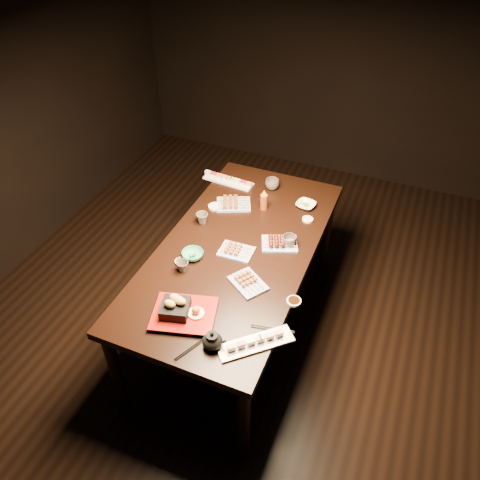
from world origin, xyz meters
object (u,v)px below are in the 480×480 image
at_px(edamame_bowl_green, 193,255).
at_px(teacup_mid_right, 289,241).
at_px(yakitori_plate_center, 236,249).
at_px(teapot, 212,340).
at_px(sushi_platter_near, 256,341).
at_px(teacup_far_right, 272,184).
at_px(condiment_bottle, 264,200).
at_px(yakitori_plate_left, 234,202).
at_px(sushi_platter_far, 228,179).
at_px(yakitori_plate_right, 248,281).
at_px(edamame_bowl_cream, 306,205).
at_px(dining_table, 237,290).
at_px(teacup_far_left, 202,218).
at_px(tempura_tray, 183,308).
at_px(teacup_near_left, 183,266).

height_order(edamame_bowl_green, teacup_mid_right, teacup_mid_right).
height_order(yakitori_plate_center, teapot, teapot).
bearing_deg(edamame_bowl_green, sushi_platter_near, -38.08).
relative_size(teacup_far_right, condiment_bottle, 0.65).
distance_m(sushi_platter_near, yakitori_plate_left, 1.17).
bearing_deg(sushi_platter_far, condiment_bottle, 154.07).
distance_m(yakitori_plate_right, teapot, 0.46).
bearing_deg(teapot, sushi_platter_near, 14.66).
height_order(sushi_platter_near, edamame_bowl_cream, sushi_platter_near).
height_order(dining_table, teapot, teapot).
xyz_separation_m(edamame_bowl_green, teacup_mid_right, (0.50, 0.33, 0.01)).
relative_size(sushi_platter_far, teacup_mid_right, 4.21).
distance_m(teacup_mid_right, teacup_far_left, 0.59).
xyz_separation_m(edamame_bowl_cream, teacup_far_left, (-0.57, -0.43, 0.02)).
xyz_separation_m(edamame_bowl_cream, condiment_bottle, (-0.26, -0.13, 0.06)).
distance_m(tempura_tray, teacup_far_left, 0.79).
bearing_deg(tempura_tray, teacup_far_left, 93.70).
bearing_deg(teacup_far_right, sushi_platter_far, -173.17).
height_order(tempura_tray, teacup_near_left, tempura_tray).
xyz_separation_m(sushi_platter_near, teacup_far_right, (-0.38, 1.32, 0.02)).
bearing_deg(condiment_bottle, edamame_bowl_cream, 26.65).
distance_m(sushi_platter_far, condiment_bottle, 0.41).
bearing_deg(yakitori_plate_center, yakitori_plate_left, 113.13).
xyz_separation_m(sushi_platter_far, tempura_tray, (0.30, -1.25, 0.04)).
bearing_deg(teapot, dining_table, 92.92).
height_order(teacup_near_left, teacup_far_left, teacup_far_left).
height_order(teacup_far_left, teapot, teapot).
bearing_deg(tempura_tray, yakitori_plate_center, 68.75).
height_order(yakitori_plate_left, tempura_tray, tempura_tray).
bearing_deg(tempura_tray, edamame_bowl_cream, 59.59).
distance_m(sushi_platter_far, teapot, 1.47).
xyz_separation_m(yakitori_plate_right, teapot, (-0.00, -0.46, 0.02)).
distance_m(dining_table, yakitori_plate_left, 0.59).
distance_m(edamame_bowl_green, teacup_far_left, 0.34).
xyz_separation_m(yakitori_plate_right, edamame_bowl_cream, (0.09, 0.83, -0.01)).
distance_m(teacup_mid_right, teacup_far_right, 0.62).
relative_size(yakitori_plate_right, tempura_tray, 0.64).
bearing_deg(teacup_far_left, condiment_bottle, 43.37).
relative_size(yakitori_plate_left, edamame_bowl_green, 1.76).
distance_m(yakitori_plate_right, tempura_tray, 0.41).
bearing_deg(sushi_platter_far, sushi_platter_near, 123.65).
bearing_deg(tempura_tray, teapot, -43.55).
distance_m(edamame_bowl_green, condiment_bottle, 0.66).
bearing_deg(edamame_bowl_green, teacup_far_right, 77.45).
bearing_deg(teacup_mid_right, teapot, -97.40).
bearing_deg(teacup_far_left, yakitori_plate_right, -39.86).
bearing_deg(sushi_platter_near, edamame_bowl_green, 99.33).
relative_size(teacup_mid_right, teapot, 0.74).
bearing_deg(dining_table, tempura_tray, -104.77).
relative_size(sushi_platter_far, edamame_bowl_green, 2.89).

